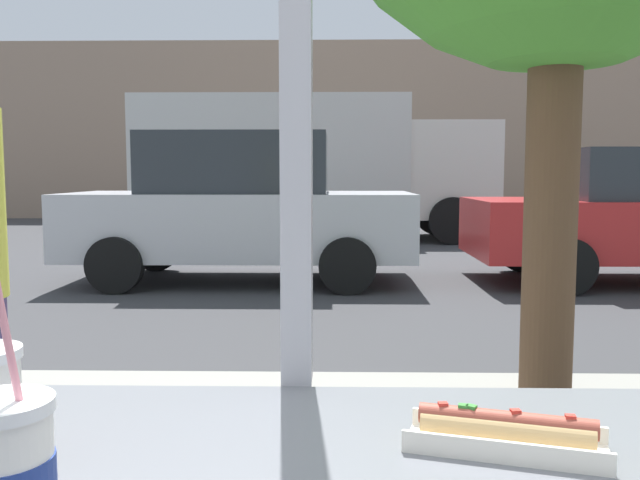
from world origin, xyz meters
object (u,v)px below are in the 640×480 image
soda_cup_left (3,475)px  box_truck (310,162)px  parked_car_silver (240,208)px  hotdog_tray_far (506,433)px

soda_cup_left → box_truck: box_truck is taller
soda_cup_left → box_truck: size_ratio=0.04×
soda_cup_left → parked_car_silver: (-0.86, 7.76, -0.15)m
hotdog_tray_far → parked_car_silver: (-1.37, 7.52, -0.10)m
hotdog_tray_far → box_truck: bearing=93.1°
soda_cup_left → hotdog_tray_far: size_ratio=1.16×
box_truck → soda_cup_left: bearing=-89.2°
hotdog_tray_far → parked_car_silver: parked_car_silver is taller
hotdog_tray_far → box_truck: (-0.70, 13.06, 0.56)m
hotdog_tray_far → parked_car_silver: 7.64m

